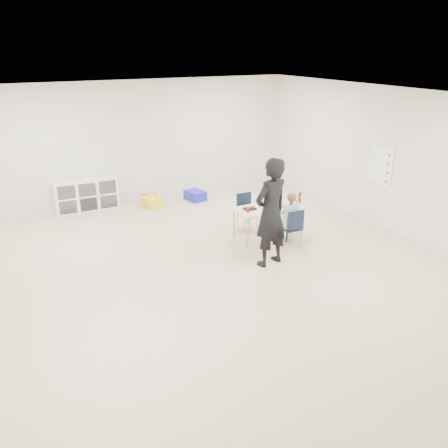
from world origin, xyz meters
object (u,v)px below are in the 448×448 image
table (268,222)px  adult (271,213)px  child (291,217)px  chair_near (291,227)px  cubby_shelf (86,195)px

table → adult: bearing=-120.5°
child → chair_near: bearing=0.0°
chair_near → cubby_shelf: size_ratio=0.52×
chair_near → child: bearing=0.0°
child → cubby_shelf: (-2.92, 3.83, -0.23)m
child → adult: 0.97m
adult → table: bearing=-135.2°
child → cubby_shelf: child is taller
table → chair_near: 0.58m
cubby_shelf → adult: 4.85m
chair_near → child: child is taller
table → adult: size_ratio=0.72×
table → child: size_ratio=1.16×
chair_near → child: 0.21m
child → cubby_shelf: bearing=128.0°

